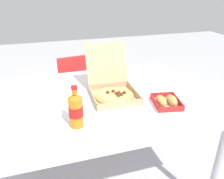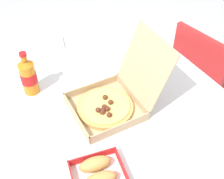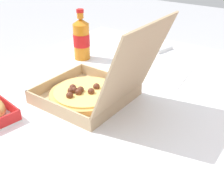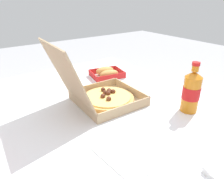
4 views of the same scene
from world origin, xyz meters
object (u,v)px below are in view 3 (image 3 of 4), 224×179
(cola_bottle, at_px, (81,39))
(napkin_pile, at_px, (157,47))
(pizza_box_open, at_px, (93,90))
(paper_menu, at_px, (167,75))

(cola_bottle, relative_size, napkin_pile, 2.04)
(pizza_box_open, distance_m, cola_bottle, 0.40)
(cola_bottle, height_order, paper_menu, cola_bottle)
(pizza_box_open, bearing_deg, paper_menu, 159.48)
(pizza_box_open, height_order, paper_menu, pizza_box_open)
(cola_bottle, height_order, napkin_pile, cola_bottle)
(cola_bottle, xyz_separation_m, napkin_pile, (-0.31, 0.23, -0.08))
(napkin_pile, bearing_deg, cola_bottle, -36.88)
(pizza_box_open, xyz_separation_m, napkin_pile, (-0.59, -0.05, -0.03))
(pizza_box_open, height_order, napkin_pile, pizza_box_open)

